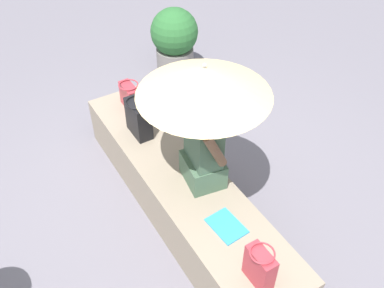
{
  "coord_description": "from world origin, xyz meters",
  "views": [
    {
      "loc": [
        -2.16,
        1.2,
        3.0
      ],
      "look_at": [
        -0.07,
        -0.06,
        0.83
      ],
      "focal_mm": 39.9,
      "sensor_mm": 36.0,
      "label": 1
    }
  ],
  "objects_px": {
    "person_seated": "(204,143)",
    "parasol": "(204,81)",
    "planter_near": "(175,40)",
    "shoulder_bag_spare": "(139,118)",
    "handbag_black": "(130,96)",
    "magazine": "(226,226)",
    "tote_bag_canvas": "(260,267)"
  },
  "relations": [
    {
      "from": "planter_near",
      "to": "shoulder_bag_spare",
      "type": "bearing_deg",
      "value": 140.67
    },
    {
      "from": "parasol",
      "to": "handbag_black",
      "type": "height_order",
      "value": "parasol"
    },
    {
      "from": "person_seated",
      "to": "planter_near",
      "type": "distance_m",
      "value": 2.42
    },
    {
      "from": "tote_bag_canvas",
      "to": "magazine",
      "type": "distance_m",
      "value": 0.48
    },
    {
      "from": "handbag_black",
      "to": "magazine",
      "type": "height_order",
      "value": "handbag_black"
    },
    {
      "from": "parasol",
      "to": "shoulder_bag_spare",
      "type": "relative_size",
      "value": 2.87
    },
    {
      "from": "parasol",
      "to": "magazine",
      "type": "distance_m",
      "value": 1.06
    },
    {
      "from": "parasol",
      "to": "planter_near",
      "type": "xyz_separation_m",
      "value": [
        2.1,
        -0.92,
        -0.89
      ]
    },
    {
      "from": "tote_bag_canvas",
      "to": "shoulder_bag_spare",
      "type": "bearing_deg",
      "value": 0.19
    },
    {
      "from": "handbag_black",
      "to": "shoulder_bag_spare",
      "type": "relative_size",
      "value": 0.75
    },
    {
      "from": "person_seated",
      "to": "parasol",
      "type": "relative_size",
      "value": 0.88
    },
    {
      "from": "person_seated",
      "to": "magazine",
      "type": "bearing_deg",
      "value": 167.89
    },
    {
      "from": "handbag_black",
      "to": "magazine",
      "type": "relative_size",
      "value": 0.95
    },
    {
      "from": "tote_bag_canvas",
      "to": "magazine",
      "type": "xyz_separation_m",
      "value": [
        0.46,
        -0.07,
        -0.14
      ]
    },
    {
      "from": "shoulder_bag_spare",
      "to": "magazine",
      "type": "bearing_deg",
      "value": -176.61
    },
    {
      "from": "shoulder_bag_spare",
      "to": "parasol",
      "type": "bearing_deg",
      "value": -161.71
    },
    {
      "from": "handbag_black",
      "to": "tote_bag_canvas",
      "type": "xyz_separation_m",
      "value": [
        -2.14,
        0.09,
        0.02
      ]
    },
    {
      "from": "parasol",
      "to": "tote_bag_canvas",
      "type": "relative_size",
      "value": 3.37
    },
    {
      "from": "person_seated",
      "to": "tote_bag_canvas",
      "type": "height_order",
      "value": "person_seated"
    },
    {
      "from": "tote_bag_canvas",
      "to": "person_seated",
      "type": "bearing_deg",
      "value": -10.48
    },
    {
      "from": "shoulder_bag_spare",
      "to": "planter_near",
      "type": "relative_size",
      "value": 0.41
    },
    {
      "from": "person_seated",
      "to": "shoulder_bag_spare",
      "type": "bearing_deg",
      "value": 13.03
    },
    {
      "from": "parasol",
      "to": "shoulder_bag_spare",
      "type": "distance_m",
      "value": 1.02
    },
    {
      "from": "handbag_black",
      "to": "tote_bag_canvas",
      "type": "bearing_deg",
      "value": 177.59
    },
    {
      "from": "magazine",
      "to": "planter_near",
      "type": "height_order",
      "value": "planter_near"
    },
    {
      "from": "planter_near",
      "to": "person_seated",
      "type": "bearing_deg",
      "value": 156.19
    },
    {
      "from": "parasol",
      "to": "handbag_black",
      "type": "bearing_deg",
      "value": 6.97
    },
    {
      "from": "handbag_black",
      "to": "planter_near",
      "type": "distance_m",
      "value": 1.45
    },
    {
      "from": "person_seated",
      "to": "planter_near",
      "type": "relative_size",
      "value": 1.03
    },
    {
      "from": "planter_near",
      "to": "tote_bag_canvas",
      "type": "bearing_deg",
      "value": 160.02
    },
    {
      "from": "parasol",
      "to": "magazine",
      "type": "bearing_deg",
      "value": 165.0
    },
    {
      "from": "person_seated",
      "to": "magazine",
      "type": "height_order",
      "value": "person_seated"
    }
  ]
}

